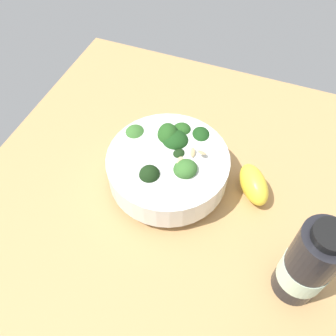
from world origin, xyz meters
The scene contains 4 objects.
ground_plane centered at (0.00, 0.00, -1.68)cm, with size 71.05×71.05×3.36cm, color tan.
bowl_of_broccoli centered at (0.10, -1.25, 4.56)cm, with size 21.35×21.56×9.43cm.
lemon_wedge centered at (-2.56, 13.82, 2.59)cm, with size 8.38×4.24×5.18cm, color yellow.
bottle_short centered at (11.73, 23.70, 7.77)cm, with size 6.71×6.71×17.23cm.
Camera 1 is at (36.59, 12.79, 55.31)cm, focal length 38.72 mm.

